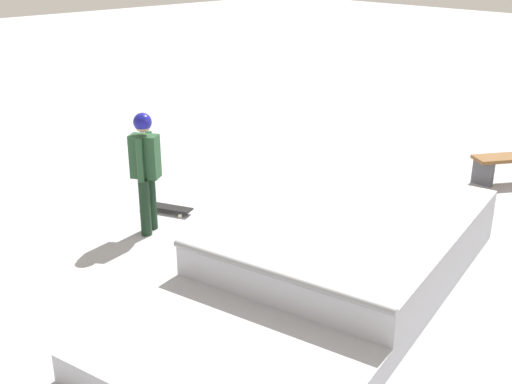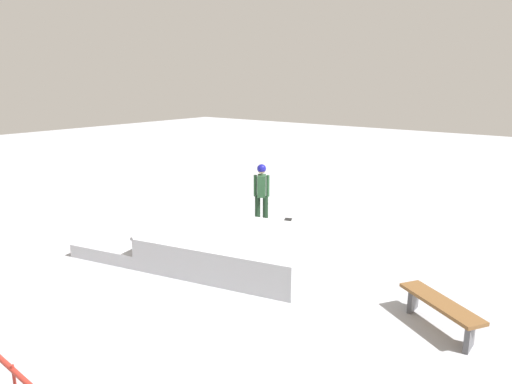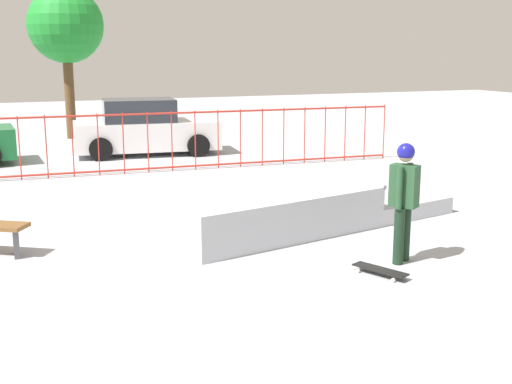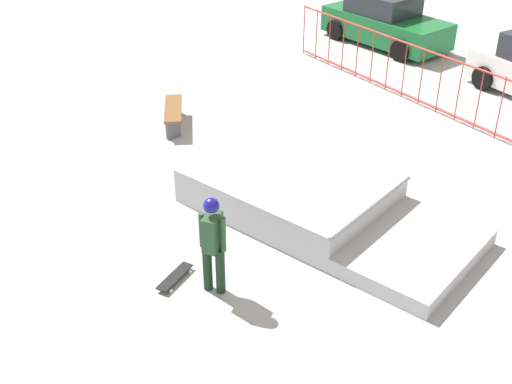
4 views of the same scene
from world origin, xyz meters
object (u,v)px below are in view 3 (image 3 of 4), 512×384
(skater, at_px, (404,194))
(skateboard, at_px, (380,270))
(parked_car_white, at_px, (145,129))
(skate_ramp, at_px, (277,205))
(distant_tree, at_px, (66,27))

(skater, bearing_deg, skateboard, 90.33)
(skateboard, height_order, parked_car_white, parked_car_white)
(skate_ramp, distance_m, parked_car_white, 8.58)
(skateboard, distance_m, distant_tree, 16.57)
(skater, xyz_separation_m, parked_car_white, (-1.23, 11.25, -0.28))
(skater, height_order, distant_tree, distant_tree)
(parked_car_white, bearing_deg, skate_ramp, -80.75)
(skate_ramp, bearing_deg, distant_tree, 86.00)
(skateboard, bearing_deg, parked_car_white, -21.20)
(skate_ramp, bearing_deg, skater, -86.81)
(distant_tree, bearing_deg, parked_car_white, -70.20)
(skateboard, bearing_deg, skate_ramp, -20.85)
(skateboard, bearing_deg, distant_tree, -16.46)
(skateboard, xyz_separation_m, parked_car_white, (-0.64, 11.64, 0.65))
(skate_ramp, distance_m, skateboard, 3.09)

